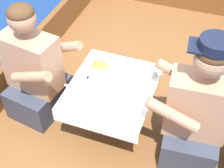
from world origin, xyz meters
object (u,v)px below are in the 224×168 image
at_px(sandwich, 100,66).
at_px(coffee_cup_starboard, 140,87).
at_px(person_starboard, 195,114).
at_px(coffee_cup_port, 73,96).
at_px(person_port, 35,74).

distance_m(sandwich, coffee_cup_starboard, 0.36).
bearing_deg(coffee_cup_starboard, person_starboard, -12.39).
distance_m(person_starboard, coffee_cup_port, 0.81).
relative_size(person_port, coffee_cup_port, 10.45).
bearing_deg(sandwich, person_starboard, -15.11).
xyz_separation_m(person_port, sandwich, (0.45, 0.19, 0.06)).
bearing_deg(coffee_cup_port, person_starboard, 10.90).
height_order(sandwich, coffee_cup_port, coffee_cup_port).
bearing_deg(coffee_cup_port, person_port, 157.20).
xyz_separation_m(person_port, person_starboard, (1.19, -0.01, 0.02)).
distance_m(person_starboard, sandwich, 0.77).
relative_size(sandwich, coffee_cup_starboard, 1.28).
bearing_deg(coffee_cup_starboard, sandwich, 161.80).
relative_size(person_port, coffee_cup_starboard, 10.11).
distance_m(person_port, coffee_cup_port, 0.43).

